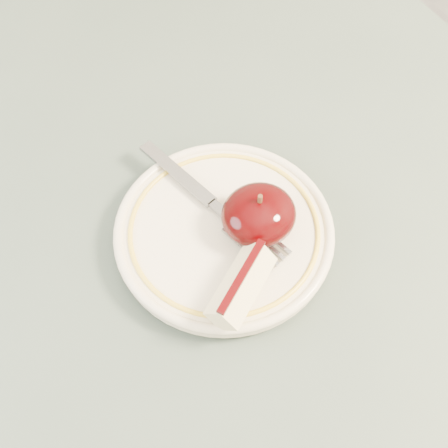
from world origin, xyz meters
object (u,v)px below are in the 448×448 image
table (160,353)px  fork (213,204)px  plate (224,232)px  apple_half (259,215)px

table → fork: size_ratio=5.18×
plate → apple_half: apple_half is taller
apple_half → table: bearing=-170.4°
plate → fork: size_ratio=1.11×
table → fork: bearing=31.9°
table → plate: size_ratio=4.68×
plate → fork: 0.03m
table → plate: plate is taller
plate → fork: fork is taller
table → plate: 0.14m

